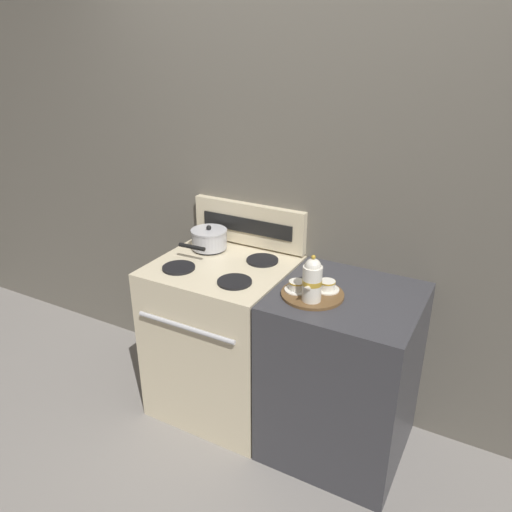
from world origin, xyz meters
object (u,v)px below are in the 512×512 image
object	(u,v)px
stove	(223,337)
teapot	(312,280)
teacup_left	(297,286)
creamer_jug	(311,276)
teacup_right	(327,285)
saucepan	(209,239)
serving_tray	(312,294)

from	to	relation	value
stove	teapot	world-z (taller)	teapot
teacup_left	creamer_jug	distance (m)	0.11
teacup_left	creamer_jug	xyz separation A→B (m)	(0.03, 0.10, 0.02)
stove	teacup_left	distance (m)	0.68
stove	creamer_jug	world-z (taller)	creamer_jug
teacup_left	teacup_right	size ratio (longest dim) A/B	1.00
teacup_left	saucepan	bearing A→B (deg)	159.90
saucepan	teacup_left	world-z (taller)	saucepan
stove	saucepan	world-z (taller)	saucepan
saucepan	creamer_jug	distance (m)	0.69
serving_tray	teapot	size ratio (longest dim) A/B	1.33
stove	teacup_right	xyz separation A→B (m)	(0.60, -0.02, 0.48)
serving_tray	teacup_left	world-z (taller)	teacup_left
teapot	teacup_right	world-z (taller)	teapot
teacup_left	creamer_jug	size ratio (longest dim) A/B	1.46
saucepan	teacup_right	distance (m)	0.79
stove	teapot	xyz separation A→B (m)	(0.57, -0.15, 0.56)
saucepan	teapot	size ratio (longest dim) A/B	1.32
teapot	teacup_left	distance (m)	0.14
stove	saucepan	bearing A→B (deg)	139.86
serving_tray	creamer_jug	size ratio (longest dim) A/B	3.70
serving_tray	teapot	bearing A→B (deg)	-72.43
saucepan	creamer_jug	world-z (taller)	saucepan
serving_tray	creamer_jug	xyz separation A→B (m)	(-0.05, 0.09, 0.05)
teapot	stove	bearing A→B (deg)	165.37
saucepan	creamer_jug	size ratio (longest dim) A/B	3.68
creamer_jug	saucepan	bearing A→B (deg)	168.69
teapot	teacup_right	size ratio (longest dim) A/B	1.92
stove	teacup_right	distance (m)	0.77
serving_tray	teapot	distance (m)	0.13
stove	serving_tray	size ratio (longest dim) A/B	3.10
serving_tray	teacup_left	size ratio (longest dim) A/B	2.54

